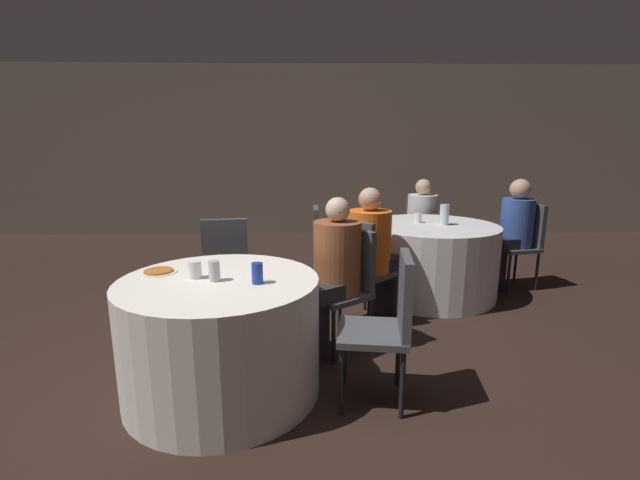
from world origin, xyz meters
TOP-DOWN VIEW (x-y plane):
  - ground_plane at (0.00, 0.00)m, footprint 16.00×16.00m
  - wall_back at (0.00, 4.95)m, footprint 16.00×0.06m
  - table_near at (-0.14, 0.05)m, footprint 1.20×1.20m
  - table_far at (1.63, 1.82)m, footprint 1.34×1.34m
  - chair_near_northeast at (0.68, 0.65)m, footprint 0.56×0.56m
  - chair_near_north at (-0.30, 1.06)m, footprint 0.46×0.46m
  - chair_near_east at (0.87, -0.08)m, footprint 0.45×0.45m
  - chair_far_east at (2.69, 2.04)m, footprint 0.48×0.47m
  - chair_far_north at (1.80, 2.89)m, footprint 0.46×0.46m
  - chair_far_southwest at (0.84, 1.08)m, footprint 0.57×0.57m
  - chair_far_west at (0.55, 1.81)m, footprint 0.41×0.40m
  - person_white_shirt at (1.78, 2.73)m, footprint 0.39×0.52m
  - person_floral_shirt at (0.55, 0.56)m, footprint 0.49×0.46m
  - person_orange_shirt at (0.95, 1.18)m, footprint 0.50×0.50m
  - person_blue_shirt at (2.53, 2.01)m, footprint 0.50×0.38m
  - pizza_plate_near at (-0.54, 0.20)m, footprint 0.22×0.22m
  - soda_can_blue at (0.11, -0.03)m, footprint 0.07×0.07m
  - soda_can_silver at (-0.15, 0.02)m, footprint 0.07×0.07m
  - cup_near at (-0.28, 0.08)m, footprint 0.08×0.08m
  - bottle_far at (1.75, 1.79)m, footprint 0.09×0.09m
  - cup_far at (1.52, 1.93)m, footprint 0.07×0.07m

SIDE VIEW (x-z plane):
  - ground_plane at x=0.00m, z-range 0.00..0.00m
  - table_near at x=-0.14m, z-range 0.00..0.73m
  - table_far at x=1.63m, z-range 0.00..0.73m
  - chair_near_northeast at x=0.68m, z-range 0.09..1.00m
  - chair_near_north at x=-0.30m, z-range 0.09..1.00m
  - chair_near_east at x=0.87m, z-range 0.09..1.00m
  - chair_far_east at x=2.69m, z-range 0.09..1.00m
  - chair_far_north at x=1.80m, z-range 0.09..1.00m
  - chair_far_southwest at x=0.84m, z-range 0.09..1.00m
  - chair_far_west at x=0.55m, z-range 0.09..1.00m
  - person_white_shirt at x=1.78m, z-range 0.02..1.13m
  - person_floral_shirt at x=0.55m, z-range 0.01..1.17m
  - person_blue_shirt at x=2.53m, z-range 0.01..1.18m
  - person_orange_shirt at x=0.95m, z-range 0.02..1.19m
  - pizza_plate_near at x=-0.54m, z-range 0.73..0.75m
  - cup_far at x=1.52m, z-range 0.73..0.82m
  - cup_near at x=-0.28m, z-range 0.73..0.84m
  - soda_can_blue at x=0.11m, z-range 0.73..0.85m
  - soda_can_silver at x=-0.15m, z-range 0.73..0.85m
  - bottle_far at x=1.75m, z-range 0.73..0.94m
  - wall_back at x=0.00m, z-range 0.00..2.80m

